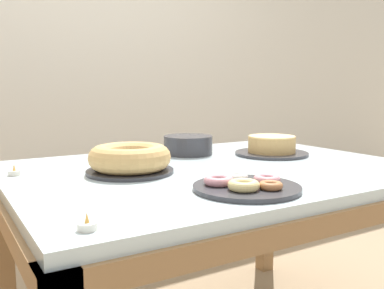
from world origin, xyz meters
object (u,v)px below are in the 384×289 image
(cake_chocolate_round, at_px, (272,147))
(cake_golden_bundt, at_px, (130,159))
(tealight_left_edge, at_px, (14,172))
(plate_stack, at_px, (188,145))
(pastry_platter, at_px, (246,186))
(tealight_centre, at_px, (87,226))
(tealight_right_edge, at_px, (271,144))

(cake_chocolate_round, bearing_deg, cake_golden_bundt, -175.46)
(tealight_left_edge, bearing_deg, plate_stack, 7.63)
(pastry_platter, distance_m, tealight_centre, 0.50)
(pastry_platter, height_order, plate_stack, plate_stack)
(tealight_left_edge, xyz_separation_m, tealight_right_edge, (1.19, 0.10, 0.00))
(tealight_right_edge, bearing_deg, cake_chocolate_round, -130.81)
(plate_stack, bearing_deg, cake_chocolate_round, -34.23)
(plate_stack, relative_size, tealight_centre, 5.25)
(tealight_centre, xyz_separation_m, tealight_left_edge, (-0.04, 0.66, 0.00))
(tealight_centre, height_order, tealight_left_edge, same)
(pastry_platter, bearing_deg, cake_golden_bundt, 114.91)
(pastry_platter, height_order, tealight_right_edge, pastry_platter)
(cake_golden_bundt, height_order, plate_stack, cake_golden_bundt)
(cake_chocolate_round, relative_size, tealight_right_edge, 7.75)
(pastry_platter, bearing_deg, tealight_left_edge, 133.47)
(pastry_platter, distance_m, plate_stack, 0.68)
(tealight_centre, bearing_deg, cake_chocolate_round, 29.47)
(pastry_platter, relative_size, tealight_right_edge, 7.62)
(cake_chocolate_round, bearing_deg, pastry_platter, -137.56)
(cake_golden_bundt, relative_size, pastry_platter, 0.97)
(cake_golden_bundt, distance_m, plate_stack, 0.46)
(tealight_right_edge, bearing_deg, tealight_centre, -146.68)
(pastry_platter, relative_size, tealight_centre, 7.62)
(pastry_platter, xyz_separation_m, plate_stack, (0.19, 0.65, 0.03))
(cake_chocolate_round, bearing_deg, plate_stack, 145.77)
(cake_golden_bundt, bearing_deg, plate_stack, 34.05)
(cake_golden_bundt, bearing_deg, pastry_platter, -65.09)
(cake_golden_bundt, height_order, tealight_right_edge, cake_golden_bundt)
(tealight_centre, relative_size, tealight_right_edge, 1.00)
(cake_golden_bundt, height_order, tealight_centre, cake_golden_bundt)
(pastry_platter, xyz_separation_m, tealight_centre, (-0.49, -0.10, -0.00))
(cake_chocolate_round, xyz_separation_m, cake_golden_bundt, (-0.67, -0.05, 0.01))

